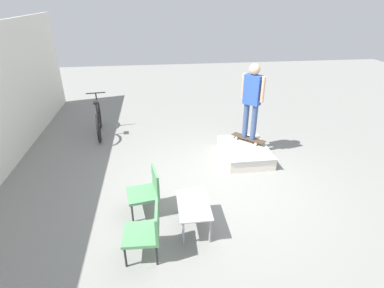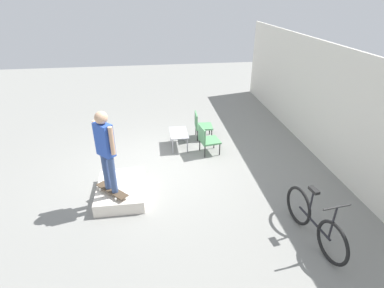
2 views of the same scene
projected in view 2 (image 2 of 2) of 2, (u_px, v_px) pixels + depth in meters
The scene contains 9 objects.
ground_plane at pixel (156, 167), 7.89m from camera, with size 24.00×24.00×0.00m, color gray.
house_wall_back at pixel (327, 105), 7.74m from camera, with size 12.00×0.06×3.00m.
skate_ramp_box at pixel (121, 191), 6.73m from camera, with size 1.40×1.04×0.31m.
skateboard_on_ramp at pixel (112, 190), 6.37m from camera, with size 0.75×0.73×0.07m.
person_skater at pixel (105, 146), 5.87m from camera, with size 0.44×0.42×1.78m.
coffee_table at pixel (179, 134), 8.73m from camera, with size 0.87×0.51×0.47m.
patio_chair_left at pixel (201, 124), 9.24m from camera, with size 0.54×0.54×0.83m.
patio_chair_right at pixel (207, 139), 8.36m from camera, with size 0.60×0.60×0.83m.
bicycle at pixel (314, 222), 5.45m from camera, with size 1.77×0.52×1.08m.
Camera 2 is at (6.79, 0.02, 4.18)m, focal length 28.00 mm.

